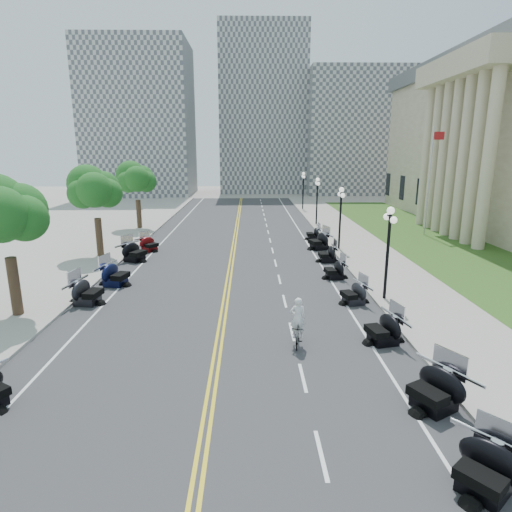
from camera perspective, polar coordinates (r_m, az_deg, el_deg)
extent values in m
plane|color=gray|center=(19.51, -4.75, -10.09)|extent=(160.00, 160.00, 0.00)
cube|color=#333335|center=(28.91, -3.48, -2.00)|extent=(16.00, 90.00, 0.01)
cube|color=yellow|center=(28.92, -3.72, -1.98)|extent=(0.12, 90.00, 0.00)
cube|color=yellow|center=(28.91, -3.25, -1.98)|extent=(0.12, 90.00, 0.00)
cube|color=white|center=(29.33, 9.11, -1.90)|extent=(0.12, 90.00, 0.00)
cube|color=white|center=(29.89, -15.84, -1.96)|extent=(0.12, 90.00, 0.00)
cube|color=white|center=(12.72, 8.68, -24.71)|extent=(0.12, 2.00, 0.00)
cube|color=white|center=(16.00, 6.26, -15.79)|extent=(0.12, 2.00, 0.00)
cube|color=white|center=(19.55, 4.80, -9.99)|extent=(0.12, 2.00, 0.00)
cube|color=white|center=(23.25, 3.83, -6.00)|extent=(0.12, 2.00, 0.00)
cube|color=white|center=(27.03, 3.14, -3.11)|extent=(0.12, 2.00, 0.00)
cube|color=white|center=(30.87, 2.62, -0.94)|extent=(0.12, 2.00, 0.00)
cube|color=white|center=(34.74, 2.22, 0.76)|extent=(0.12, 2.00, 0.00)
cube|color=white|center=(38.64, 1.89, 2.11)|extent=(0.12, 2.00, 0.00)
cube|color=white|center=(42.56, 1.63, 3.21)|extent=(0.12, 2.00, 0.00)
cube|color=white|center=(46.49, 1.41, 4.13)|extent=(0.12, 2.00, 0.00)
cube|color=white|center=(50.44, 1.23, 4.90)|extent=(0.12, 2.00, 0.00)
cube|color=white|center=(54.39, 1.07, 5.56)|extent=(0.12, 2.00, 0.00)
cube|color=white|center=(58.35, 0.93, 6.13)|extent=(0.12, 2.00, 0.00)
cube|color=white|center=(62.31, 0.81, 6.63)|extent=(0.12, 2.00, 0.00)
cube|color=white|center=(66.28, 0.70, 7.07)|extent=(0.12, 2.00, 0.00)
cube|color=white|center=(70.25, 0.61, 7.46)|extent=(0.12, 2.00, 0.00)
cube|color=#9E9991|center=(30.30, 16.78, -1.69)|extent=(5.00, 90.00, 0.15)
cube|color=#9E9991|center=(31.18, -23.16, -1.80)|extent=(5.00, 90.00, 0.15)
cube|color=#356023|center=(40.06, 22.94, 1.48)|extent=(9.00, 60.00, 0.10)
cube|color=gray|center=(82.23, -15.21, 17.00)|extent=(18.00, 14.00, 26.00)
cube|color=gray|center=(86.11, 0.89, 18.64)|extent=(16.00, 12.00, 30.00)
cube|color=gray|center=(85.38, 13.59, 15.62)|extent=(20.00, 14.00, 22.00)
imported|color=#A51414|center=(18.10, 5.53, -10.44)|extent=(0.67, 1.62, 0.95)
imported|color=silver|center=(17.59, 5.63, -6.42)|extent=(0.64, 0.42, 1.76)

